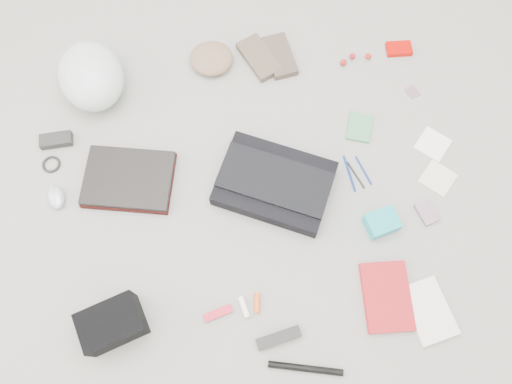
{
  "coord_description": "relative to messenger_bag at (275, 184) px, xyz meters",
  "views": [
    {
      "loc": [
        -0.06,
        -0.62,
        1.75
      ],
      "look_at": [
        0.0,
        0.0,
        0.05
      ],
      "focal_mm": 35.0,
      "sensor_mm": 36.0,
      "label": 1
    }
  ],
  "objects": [
    {
      "name": "ground_plane",
      "position": [
        -0.07,
        -0.03,
        -0.03
      ],
      "size": [
        4.0,
        4.0,
        0.0
      ],
      "primitive_type": "plane",
      "color": "gray"
    },
    {
      "name": "messenger_bag",
      "position": [
        0.0,
        0.0,
        0.0
      ],
      "size": [
        0.48,
        0.43,
        0.07
      ],
      "primitive_type": "cube",
      "rotation": [
        0.0,
        0.0,
        -0.42
      ],
      "color": "black",
      "rests_on": "ground_plane"
    },
    {
      "name": "bag_flap",
      "position": [
        0.0,
        0.0,
        0.04
      ],
      "size": [
        0.44,
        0.33,
        0.01
      ],
      "primitive_type": "cube",
      "rotation": [
        0.0,
        0.0,
        -0.42
      ],
      "color": "black",
      "rests_on": "messenger_bag"
    },
    {
      "name": "laptop_sleeve",
      "position": [
        -0.54,
        0.07,
        -0.02
      ],
      "size": [
        0.36,
        0.3,
        0.02
      ],
      "primitive_type": "cube",
      "rotation": [
        0.0,
        0.0,
        -0.18
      ],
      "color": "black",
      "rests_on": "ground_plane"
    },
    {
      "name": "laptop",
      "position": [
        -0.54,
        0.07,
        -0.0
      ],
      "size": [
        0.36,
        0.29,
        0.02
      ],
      "primitive_type": "cube",
      "rotation": [
        0.0,
        0.0,
        -0.18
      ],
      "color": "black",
      "rests_on": "laptop_sleeve"
    },
    {
      "name": "bike_helmet",
      "position": [
        -0.66,
        0.49,
        0.06
      ],
      "size": [
        0.32,
        0.36,
        0.19
      ],
      "primitive_type": "ellipsoid",
      "rotation": [
        0.0,
        0.0,
        0.26
      ],
      "color": "silver",
      "rests_on": "ground_plane"
    },
    {
      "name": "beanie",
      "position": [
        -0.2,
        0.57,
        -0.0
      ],
      "size": [
        0.21,
        0.2,
        0.06
      ],
      "primitive_type": "ellipsoid",
      "rotation": [
        0.0,
        0.0,
        -0.26
      ],
      "color": "#876950",
      "rests_on": "ground_plane"
    },
    {
      "name": "mitten_left",
      "position": [
        -0.0,
        0.56,
        -0.02
      ],
      "size": [
        0.18,
        0.23,
        0.03
      ],
      "primitive_type": "cube",
      "rotation": [
        0.0,
        0.0,
        0.45
      ],
      "color": "brown",
      "rests_on": "ground_plane"
    },
    {
      "name": "mitten_right",
      "position": [
        0.08,
        0.56,
        -0.02
      ],
      "size": [
        0.14,
        0.21,
        0.03
      ],
      "primitive_type": "cube",
      "rotation": [
        0.0,
        0.0,
        0.19
      ],
      "color": "brown",
      "rests_on": "ground_plane"
    },
    {
      "name": "power_brick",
      "position": [
        -0.82,
        0.26,
        -0.02
      ],
      "size": [
        0.12,
        0.06,
        0.03
      ],
      "primitive_type": "cube",
      "rotation": [
        0.0,
        0.0,
        0.07
      ],
      "color": "black",
      "rests_on": "ground_plane"
    },
    {
      "name": "cable_coil",
      "position": [
        -0.83,
        0.17,
        -0.03
      ],
      "size": [
        0.07,
        0.07,
        0.01
      ],
      "primitive_type": "torus",
      "rotation": [
        0.0,
        0.0,
        -0.05
      ],
      "color": "black",
      "rests_on": "ground_plane"
    },
    {
      "name": "mouse",
      "position": [
        -0.81,
        0.03,
        -0.02
      ],
      "size": [
        0.08,
        0.11,
        0.04
      ],
      "primitive_type": "ellipsoid",
      "rotation": [
        0.0,
        0.0,
        0.27
      ],
      "color": "#B5B5C5",
      "rests_on": "ground_plane"
    },
    {
      "name": "camera_bag",
      "position": [
        -0.58,
        -0.45,
        0.03
      ],
      "size": [
        0.23,
        0.19,
        0.13
      ],
      "primitive_type": "cube",
      "rotation": [
        0.0,
        0.0,
        0.33
      ],
      "color": "black",
      "rests_on": "ground_plane"
    },
    {
      "name": "multitool",
      "position": [
        -0.24,
        -0.44,
        -0.03
      ],
      "size": [
        0.1,
        0.05,
        0.02
      ],
      "primitive_type": "cube",
      "rotation": [
        0.0,
        0.0,
        0.29
      ],
      "color": "red",
      "rests_on": "ground_plane"
    },
    {
      "name": "toiletry_tube_white",
      "position": [
        -0.15,
        -0.43,
        -0.02
      ],
      "size": [
        0.04,
        0.08,
        0.02
      ],
      "primitive_type": "cylinder",
      "rotation": [
        1.57,
        0.0,
        0.26
      ],
      "color": "white",
      "rests_on": "ground_plane"
    },
    {
      "name": "toiletry_tube_orange",
      "position": [
        -0.1,
        -0.42,
        -0.02
      ],
      "size": [
        0.03,
        0.07,
        0.02
      ],
      "primitive_type": "cylinder",
      "rotation": [
        1.57,
        0.0,
        -0.11
      ],
      "color": "#E7561C",
      "rests_on": "ground_plane"
    },
    {
      "name": "u_lock",
      "position": [
        -0.04,
        -0.54,
        -0.02
      ],
      "size": [
        0.16,
        0.07,
        0.03
      ],
      "primitive_type": "cube",
      "rotation": [
        0.0,
        0.0,
        0.22
      ],
      "color": "black",
      "rests_on": "ground_plane"
    },
    {
      "name": "bike_pump",
      "position": [
        0.03,
        -0.65,
        -0.02
      ],
      "size": [
        0.25,
        0.07,
        0.02
      ],
      "primitive_type": "cylinder",
      "rotation": [
        0.0,
        1.57,
        -0.2
      ],
      "color": "black",
      "rests_on": "ground_plane"
    },
    {
      "name": "book_red",
      "position": [
        0.34,
        -0.44,
        -0.02
      ],
      "size": [
        0.17,
        0.24,
        0.03
      ],
      "primitive_type": "cube",
      "rotation": [
        0.0,
        0.0,
        -0.03
      ],
      "color": "red",
      "rests_on": "ground_plane"
    },
    {
      "name": "book_white",
      "position": [
        0.47,
        -0.5,
        -0.02
      ],
      "size": [
        0.18,
        0.23,
        0.02
      ],
      "primitive_type": "cube",
      "rotation": [
        0.0,
        0.0,
        0.24
      ],
      "color": "silver",
      "rests_on": "ground_plane"
    },
    {
      "name": "notepad",
      "position": [
        0.36,
        0.21,
        -0.03
      ],
      "size": [
        0.12,
        0.14,
        0.01
      ],
      "primitive_type": "cube",
      "rotation": [
        0.0,
        0.0,
        -0.3
      ],
      "color": "#448357",
      "rests_on": "ground_plane"
    },
    {
      "name": "pen_blue",
      "position": [
        0.29,
        0.03,
        -0.03
      ],
      "size": [
        0.03,
        0.15,
        0.01
      ],
      "primitive_type": "cylinder",
      "rotation": [
        1.57,
        0.0,
        0.14
      ],
      "color": "navy",
      "rests_on": "ground_plane"
    },
    {
      "name": "pen_black",
      "position": [
        0.31,
        0.02,
        -0.03
      ],
      "size": [
        0.05,
        0.12,
        0.01
      ],
      "primitive_type": "cylinder",
      "rotation": [
        1.57,
        0.0,
        0.4
      ],
      "color": "black",
      "rests_on": "ground_plane"
    },
    {
      "name": "pen_navy",
      "position": [
        0.34,
        0.03,
        -0.03
      ],
      "size": [
        0.05,
        0.12,
        0.01
      ],
      "primitive_type": "cylinder",
      "rotation": [
        1.57,
        0.0,
        0.33
      ],
      "color": "navy",
      "rests_on": "ground_plane"
    },
    {
      "name": "accordion_wallet",
      "position": [
        0.37,
        -0.18,
        -0.01
      ],
      "size": [
        0.13,
        0.11,
        0.06
      ],
      "primitive_type": "cube",
      "rotation": [
        0.0,
        0.0,
        0.27
      ],
      "color": "#19A9B9",
      "rests_on": "ground_plane"
    },
    {
      "name": "card_deck",
      "position": [
        0.54,
        -0.16,
        -0.03
      ],
      "size": [
        0.08,
        0.1,
        0.02
      ],
      "primitive_type": "cube",
      "rotation": [
        0.0,
        0.0,
        0.33
      ],
      "color": "gray",
      "rests_on": "ground_plane"
    },
    {
      "name": "napkin_top",
      "position": [
        0.63,
        0.12,
        -0.03
      ],
      "size": [
        0.16,
        0.16,
        0.01
      ],
      "primitive_type": "cube",
      "rotation": [
        0.0,
        0.0,
        0.87
      ],
      "color": "white",
      "rests_on": "ground_plane"
    },
    {
      "name": "napkin_bottom",
      "position": [
        0.62,
        -0.02,
        -0.03
      ],
      "size": [
        0.16,
        0.16,
        0.01
      ],
      "primitive_type": "cube",
      "rotation": [
        0.0,
        0.0,
        0.84
      ],
      "color": "silver",
      "rests_on": "ground_plane"
    },
    {
      "name": "lollipop_a",
      "position": [
        0.34,
        0.51,
        -0.02
      ],
      "size": [
        0.04,
        0.04,
        0.03
      ],
      "primitive_type": "sphere",
      "rotation": [
        0.0,
        0.0,
        0.39
      ],
      "color": "maroon",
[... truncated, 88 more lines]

